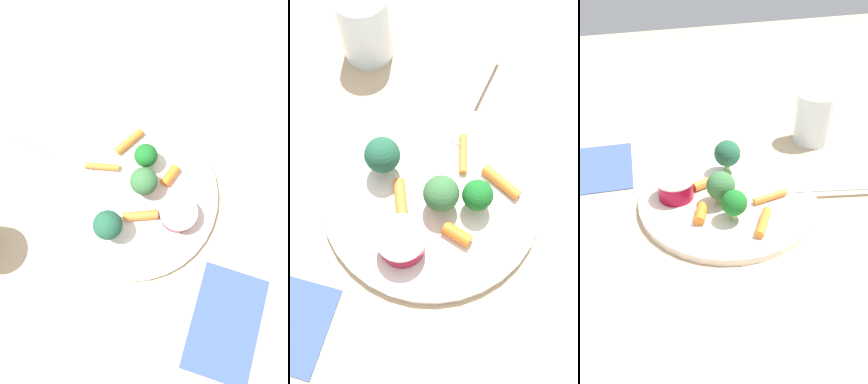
% 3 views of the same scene
% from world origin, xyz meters
% --- Properties ---
extents(ground_plane, '(2.40, 2.40, 0.00)m').
position_xyz_m(ground_plane, '(0.00, 0.00, 0.00)').
color(ground_plane, tan).
extents(plate, '(0.29, 0.29, 0.01)m').
position_xyz_m(plate, '(0.00, 0.00, 0.01)').
color(plate, silver).
rests_on(plate, ground_plane).
extents(sauce_cup, '(0.06, 0.06, 0.03)m').
position_xyz_m(sauce_cup, '(0.02, 0.08, 0.03)').
color(sauce_cup, maroon).
rests_on(sauce_cup, plate).
extents(broccoli_floret_0, '(0.05, 0.05, 0.06)m').
position_xyz_m(broccoli_floret_0, '(0.07, -0.02, 0.05)').
color(broccoli_floret_0, '#88C367').
rests_on(broccoli_floret_0, plate).
extents(broccoli_floret_1, '(0.04, 0.04, 0.05)m').
position_xyz_m(broccoli_floret_1, '(-0.06, 0.01, 0.04)').
color(broccoli_floret_1, '#93B26C').
rests_on(broccoli_floret_1, plate).
extents(broccoli_floret_2, '(0.05, 0.05, 0.06)m').
position_xyz_m(broccoli_floret_2, '(-0.01, 0.02, 0.04)').
color(broccoli_floret_2, '#8BB45D').
rests_on(broccoli_floret_2, plate).
extents(carrot_stick_0, '(0.02, 0.06, 0.01)m').
position_xyz_m(carrot_stick_0, '(-0.03, -0.06, 0.02)').
color(carrot_stick_0, orange).
rests_on(carrot_stick_0, plate).
extents(carrot_stick_1, '(0.05, 0.04, 0.01)m').
position_xyz_m(carrot_stick_1, '(-0.09, -0.02, 0.02)').
color(carrot_stick_1, orange).
rests_on(carrot_stick_1, plate).
extents(carrot_stick_2, '(0.04, 0.03, 0.02)m').
position_xyz_m(carrot_stick_2, '(-0.04, 0.06, 0.02)').
color(carrot_stick_2, orange).
rests_on(carrot_stick_2, plate).
extents(carrot_stick_3, '(0.03, 0.06, 0.02)m').
position_xyz_m(carrot_stick_3, '(0.04, 0.02, 0.02)').
color(carrot_stick_3, orange).
rests_on(carrot_stick_3, plate).
extents(fork, '(0.05, 0.17, 0.00)m').
position_xyz_m(fork, '(-0.04, -0.16, 0.01)').
color(fork, '#B7B9C6').
rests_on(fork, plate).
extents(napkin, '(0.17, 0.12, 0.00)m').
position_xyz_m(napkin, '(0.17, 0.18, 0.00)').
color(napkin, '#384F84').
rests_on(napkin, ground_plane).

